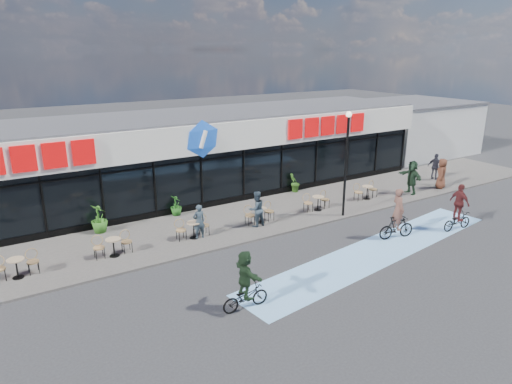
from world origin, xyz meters
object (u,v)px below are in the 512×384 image
(patron_right, at_px, (256,209))
(pedestrian_b, at_px, (436,167))
(potted_plant_mid, at_px, (176,205))
(pedestrian_a, at_px, (412,177))
(lamp_post, at_px, (346,155))
(cyclist_b, at_px, (397,220))
(pedestrian_c, at_px, (442,173))
(cyclist_a, at_px, (458,212))
(potted_plant_right, at_px, (294,183))
(patron_left, at_px, (199,221))
(potted_plant_left, at_px, (99,218))

(patron_right, height_order, pedestrian_b, patron_right)
(potted_plant_mid, relative_size, pedestrian_a, 0.53)
(patron_right, xyz_separation_m, pedestrian_b, (13.91, 0.88, -0.02))
(pedestrian_b, bearing_deg, potted_plant_mid, 65.56)
(lamp_post, bearing_deg, cyclist_b, -86.97)
(patron_right, relative_size, pedestrian_c, 0.94)
(pedestrian_a, xyz_separation_m, cyclist_a, (-2.43, -4.75, -0.19))
(potted_plant_right, xyz_separation_m, patron_left, (-7.58, -3.30, 0.22))
(potted_plant_mid, distance_m, cyclist_b, 10.57)
(potted_plant_right, relative_size, patron_right, 0.66)
(patron_right, xyz_separation_m, pedestrian_c, (12.63, -0.54, 0.05))
(pedestrian_c, bearing_deg, potted_plant_right, -66.77)
(potted_plant_right, distance_m, cyclist_b, 7.71)
(cyclist_b, bearing_deg, potted_plant_right, 89.40)
(pedestrian_a, xyz_separation_m, pedestrian_b, (3.68, 1.21, -0.13))
(potted_plant_left, distance_m, patron_right, 7.14)
(potted_plant_mid, height_order, pedestrian_a, pedestrian_a)
(potted_plant_right, height_order, patron_left, patron_left)
(potted_plant_right, bearing_deg, lamp_post, -93.26)
(lamp_post, bearing_deg, pedestrian_c, 3.52)
(pedestrian_a, relative_size, pedestrian_b, 1.16)
(lamp_post, relative_size, cyclist_a, 2.33)
(cyclist_b, bearing_deg, patron_right, 137.03)
(pedestrian_a, bearing_deg, potted_plant_left, -92.42)
(potted_plant_left, xyz_separation_m, pedestrian_b, (20.34, -2.24, 0.18))
(potted_plant_mid, height_order, patron_right, patron_right)
(potted_plant_mid, bearing_deg, pedestrian_c, -14.45)
(lamp_post, xyz_separation_m, potted_plant_left, (-10.87, 4.16, -2.41))
(potted_plant_right, height_order, cyclist_b, cyclist_b)
(patron_right, bearing_deg, potted_plant_mid, -57.45)
(potted_plant_right, distance_m, cyclist_a, 9.03)
(pedestrian_a, height_order, pedestrian_c, pedestrian_a)
(pedestrian_c, bearing_deg, cyclist_b, -15.17)
(potted_plant_mid, distance_m, patron_right, 4.30)
(potted_plant_mid, height_order, patron_left, patron_left)
(patron_right, height_order, cyclist_b, cyclist_b)
(pedestrian_a, bearing_deg, pedestrian_b, 117.44)
(pedestrian_a, relative_size, cyclist_b, 0.84)
(potted_plant_left, xyz_separation_m, pedestrian_c, (19.05, -3.66, 0.24))
(pedestrian_c, relative_size, cyclist_a, 0.81)
(pedestrian_a, height_order, cyclist_a, cyclist_a)
(potted_plant_left, relative_size, patron_right, 0.77)
(potted_plant_mid, bearing_deg, pedestrian_b, -8.63)
(patron_left, relative_size, pedestrian_b, 0.93)
(potted_plant_left, distance_m, pedestrian_a, 17.02)
(patron_right, bearing_deg, cyclist_b, 131.83)
(potted_plant_mid, relative_size, cyclist_b, 0.44)
(cyclist_a, bearing_deg, pedestrian_b, 44.28)
(potted_plant_mid, relative_size, patron_left, 0.66)
(potted_plant_left, xyz_separation_m, pedestrian_a, (16.66, -3.45, 0.31))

